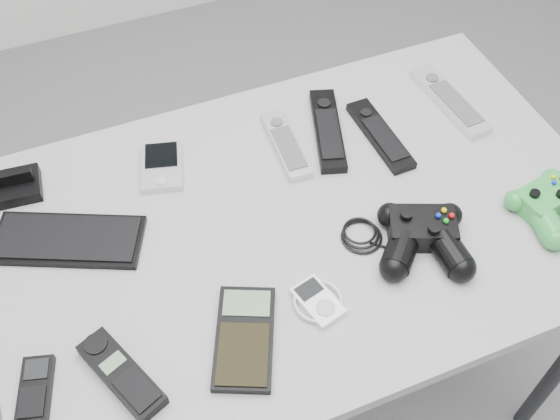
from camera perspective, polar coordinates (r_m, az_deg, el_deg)
name	(u,v)px	position (r m, az deg, el deg)	size (l,w,h in m)	color
floor	(302,386)	(1.80, 1.95, -15.10)	(3.50, 3.50, 0.00)	slate
desk	(303,237)	(1.22, 2.02, -2.39)	(1.09, 0.70, 0.73)	gray
pda_keyboard	(68,239)	(1.18, -17.99, -2.45)	(0.25, 0.11, 0.02)	black
dock_bracket	(13,182)	(1.28, -22.20, 2.24)	(0.09, 0.08, 0.05)	black
pda	(162,166)	(1.25, -10.27, 3.78)	(0.07, 0.12, 0.02)	silver
remote_silver_a	(286,144)	(1.27, 0.51, 5.78)	(0.05, 0.18, 0.02)	silver
remote_black_a	(328,129)	(1.30, 4.17, 7.03)	(0.05, 0.22, 0.02)	black
remote_black_b	(380,135)	(1.30, 8.71, 6.51)	(0.05, 0.20, 0.02)	black
remote_silver_b	(450,100)	(1.40, 14.56, 9.26)	(0.05, 0.22, 0.02)	silver
mobile_phone	(35,389)	(1.05, -20.54, -14.39)	(0.05, 0.10, 0.02)	black
cordless_handset	(121,374)	(1.02, -13.65, -13.71)	(0.05, 0.16, 0.02)	black
calculator	(244,337)	(1.03, -3.11, -11.02)	(0.09, 0.18, 0.02)	black
mp3_player	(318,301)	(1.06, 3.32, -7.92)	(0.08, 0.09, 0.02)	white
controller_black	(423,235)	(1.13, 12.38, -2.13)	(0.27, 0.17, 0.05)	black
controller_green	(551,203)	(1.25, 22.54, 0.58)	(0.14, 0.15, 0.05)	green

